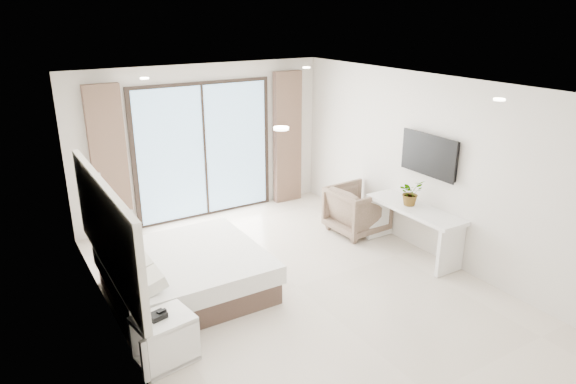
% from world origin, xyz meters
% --- Properties ---
extents(ground, '(6.20, 6.20, 0.00)m').
position_xyz_m(ground, '(0.00, 0.00, 0.00)').
color(ground, beige).
rests_on(ground, ground).
extents(room_shell, '(4.62, 6.22, 2.72)m').
position_xyz_m(room_shell, '(-0.20, 0.81, 1.58)').
color(room_shell, silver).
rests_on(room_shell, ground).
extents(bed, '(1.94, 1.85, 0.68)m').
position_xyz_m(bed, '(-1.34, 0.63, 0.29)').
color(bed, brown).
rests_on(bed, ground).
extents(nightstand, '(0.65, 0.56, 0.53)m').
position_xyz_m(nightstand, '(-2.02, -0.58, 0.27)').
color(nightstand, white).
rests_on(nightstand, ground).
extents(phone, '(0.20, 0.17, 0.06)m').
position_xyz_m(phone, '(-2.07, -0.57, 0.56)').
color(phone, black).
rests_on(phone, nightstand).
extents(console_desk, '(0.51, 1.64, 0.77)m').
position_xyz_m(console_desk, '(2.04, -0.07, 0.57)').
color(console_desk, white).
rests_on(console_desk, ground).
extents(plant, '(0.36, 0.40, 0.31)m').
position_xyz_m(plant, '(2.04, 0.05, 0.92)').
color(plant, '#33662D').
rests_on(plant, console_desk).
extents(armchair, '(0.83, 0.88, 0.87)m').
position_xyz_m(armchair, '(1.85, 1.03, 0.43)').
color(armchair, '#866558').
rests_on(armchair, ground).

